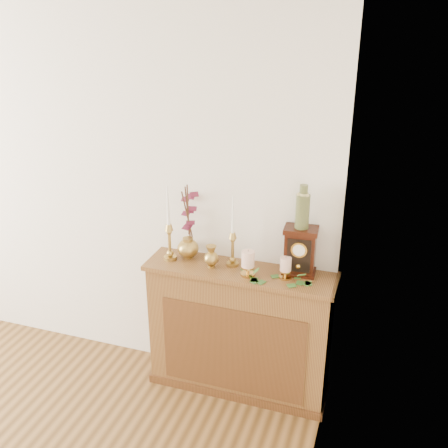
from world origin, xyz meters
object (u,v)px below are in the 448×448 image
(candlestick_center, at_px, (233,244))
(mantel_clock, at_px, (300,251))
(bud_vase, at_px, (211,257))
(ceramic_vase, at_px, (303,209))
(ginger_jar, at_px, (190,222))
(candlestick_left, at_px, (169,236))

(candlestick_center, bearing_deg, mantel_clock, 3.72)
(bud_vase, relative_size, ceramic_vase, 0.55)
(candlestick_center, distance_m, ginger_jar, 0.33)
(mantel_clock, distance_m, ceramic_vase, 0.28)
(bud_vase, xyz_separation_m, ginger_jar, (-0.20, 0.13, 0.16))
(ginger_jar, bearing_deg, candlestick_center, -9.52)
(candlestick_left, height_order, mantel_clock, candlestick_left)
(candlestick_center, xyz_separation_m, bud_vase, (-0.12, -0.07, -0.08))
(bud_vase, relative_size, mantel_clock, 0.49)
(candlestick_left, height_order, ginger_jar, ginger_jar)
(candlestick_left, bearing_deg, ceramic_vase, 5.30)
(candlestick_center, height_order, mantel_clock, candlestick_center)
(bud_vase, height_order, ginger_jar, ginger_jar)
(candlestick_left, height_order, candlestick_center, candlestick_left)
(candlestick_left, xyz_separation_m, ceramic_vase, (0.85, 0.08, 0.27))
(mantel_clock, bearing_deg, bud_vase, -173.60)
(ginger_jar, distance_m, mantel_clock, 0.75)
(ceramic_vase, bearing_deg, mantel_clock, -85.92)
(candlestick_center, distance_m, bud_vase, 0.16)
(candlestick_center, relative_size, ceramic_vase, 1.72)
(bud_vase, bearing_deg, ceramic_vase, 10.77)
(mantel_clock, bearing_deg, ceramic_vase, 90.00)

